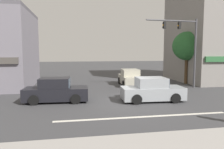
{
  "coord_description": "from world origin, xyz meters",
  "views": [
    {
      "loc": [
        -3.51,
        -13.79,
        3.28
      ],
      "look_at": [
        -0.66,
        2.0,
        1.6
      ],
      "focal_mm": 35.0,
      "sensor_mm": 36.0,
      "label": 1
    }
  ],
  "objects": [
    {
      "name": "sedan_parked_curbside",
      "position": [
        1.99,
        6.76,
        0.71
      ],
      "size": [
        2.05,
        4.19,
        1.58
      ],
      "color": "#B7B29E",
      "rests_on": "ground"
    },
    {
      "name": "sedan_approaching_near",
      "position": [
        -4.61,
        0.77,
        0.71
      ],
      "size": [
        4.19,
        2.05,
        1.58
      ],
      "color": "black",
      "rests_on": "ground"
    },
    {
      "name": "utility_pole_far_right",
      "position": [
        8.76,
        7.94,
        3.73
      ],
      "size": [
        1.4,
        0.22,
        7.17
      ],
      "color": "brown",
      "rests_on": "ground"
    },
    {
      "name": "building_right_corner",
      "position": [
        13.25,
        8.49,
        6.09
      ],
      "size": [
        10.42,
        8.74,
        12.19
      ],
      "color": "gray",
      "rests_on": "ground"
    },
    {
      "name": "street_tree",
      "position": [
        7.93,
        6.78,
        3.83
      ],
      "size": [
        2.91,
        2.91,
        5.31
      ],
      "color": "#4C3823",
      "rests_on": "ground"
    },
    {
      "name": "sedan_crossing_rightbound",
      "position": [
        1.68,
        -0.15,
        0.71
      ],
      "size": [
        4.17,
        2.02,
        1.58
      ],
      "color": "#999EA3",
      "rests_on": "ground"
    },
    {
      "name": "lane_marking_stripe",
      "position": [
        0.0,
        -3.5,
        0.0
      ],
      "size": [
        9.0,
        0.24,
        0.01
      ],
      "primitive_type": "cube",
      "color": "silver",
      "rests_on": "ground"
    },
    {
      "name": "traffic_light_mast",
      "position": [
        6.44,
        4.3,
        4.18
      ],
      "size": [
        4.88,
        0.48,
        6.2
      ],
      "color": "#47474C",
      "rests_on": "ground"
    },
    {
      "name": "utility_pole_near_left",
      "position": [
        -8.64,
        5.51,
        4.6
      ],
      "size": [
        1.4,
        0.22,
        8.9
      ],
      "color": "brown",
      "rests_on": "ground"
    },
    {
      "name": "ground_plane",
      "position": [
        0.0,
        0.0,
        0.0
      ],
      "size": [
        120.0,
        120.0,
        0.0
      ],
      "primitive_type": "plane",
      "color": "#3D3D3F"
    }
  ]
}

